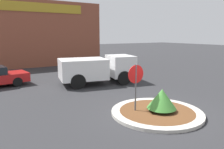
{
  "coord_description": "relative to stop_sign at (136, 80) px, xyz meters",
  "views": [
    {
      "loc": [
        -6.44,
        -6.65,
        3.43
      ],
      "look_at": [
        -0.08,
        3.56,
        1.19
      ],
      "focal_mm": 35.0,
      "sensor_mm": 36.0,
      "label": 1
    }
  ],
  "objects": [
    {
      "name": "ground_plane",
      "position": [
        0.75,
        -0.56,
        -1.51
      ],
      "size": [
        120.0,
        120.0,
        0.0
      ],
      "primitive_type": "plane",
      "color": "#2D2D30"
    },
    {
      "name": "traffic_island",
      "position": [
        0.75,
        -0.56,
        -1.44
      ],
      "size": [
        3.95,
        3.95,
        0.13
      ],
      "color": "#BCB7AD",
      "rests_on": "ground_plane"
    },
    {
      "name": "stop_sign",
      "position": [
        0.0,
        0.0,
        0.0
      ],
      "size": [
        0.8,
        0.07,
        2.16
      ],
      "color": "#4C4C51",
      "rests_on": "ground_plane"
    },
    {
      "name": "island_shrub",
      "position": [
        0.91,
        -0.67,
        -0.82
      ],
      "size": [
        1.26,
        1.26,
        0.97
      ],
      "color": "brown",
      "rests_on": "traffic_island"
    },
    {
      "name": "utility_truck",
      "position": [
        1.32,
        6.01,
        -0.42
      ],
      "size": [
        5.43,
        3.14,
        1.92
      ],
      "rotation": [
        0.0,
        0.0,
        -0.2
      ],
      "color": "white",
      "rests_on": "ground_plane"
    },
    {
      "name": "storefront_building",
      "position": [
        -0.87,
        18.96,
        1.93
      ],
      "size": [
        15.74,
        6.07,
        6.87
      ],
      "color": "brown",
      "rests_on": "ground_plane"
    }
  ]
}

